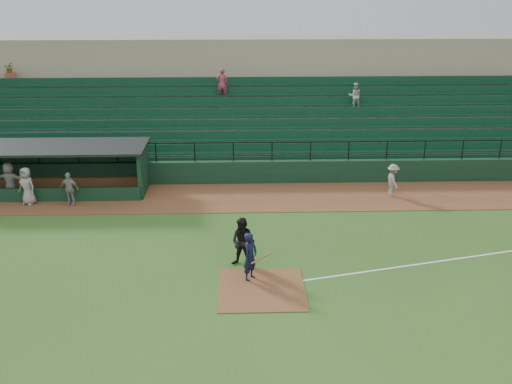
{
  "coord_description": "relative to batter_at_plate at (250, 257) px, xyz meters",
  "views": [
    {
      "loc": [
        -0.77,
        -18.7,
        10.15
      ],
      "look_at": [
        0.0,
        5.0,
        1.4
      ],
      "focal_mm": 40.78,
      "sensor_mm": 36.0,
      "label": 1
    }
  ],
  "objects": [
    {
      "name": "home_plate_dirt",
      "position": [
        0.37,
        -0.74,
        -0.89
      ],
      "size": [
        3.0,
        3.0,
        0.03
      ],
      "primitive_type": "cube",
      "color": "brown",
      "rests_on": "ground"
    },
    {
      "name": "foul_line",
      "position": [
        8.37,
        1.46,
        -0.9
      ],
      "size": [
        17.49,
        4.44,
        0.01
      ],
      "primitive_type": "cube",
      "rotation": [
        0.0,
        0.0,
        0.24
      ],
      "color": "white",
      "rests_on": "ground"
    },
    {
      "name": "batter_at_plate",
      "position": [
        0.0,
        0.0,
        0.0
      ],
      "size": [
        1.15,
        0.79,
        1.81
      ],
      "color": "black",
      "rests_on": "ground"
    },
    {
      "name": "stadium_structure",
      "position": [
        0.37,
        16.71,
        1.4
      ],
      "size": [
        38.0,
        13.08,
        6.4
      ],
      "color": "black",
      "rests_on": "ground"
    },
    {
      "name": "ground",
      "position": [
        0.37,
        0.26,
        -0.9
      ],
      "size": [
        90.0,
        90.0,
        0.0
      ],
      "primitive_type": "plane",
      "color": "#2F591C",
      "rests_on": "ground"
    },
    {
      "name": "runner",
      "position": [
        7.19,
        8.27,
        -0.07
      ],
      "size": [
        0.73,
        1.11,
        1.61
      ],
      "primitive_type": "imported",
      "rotation": [
        0.0,
        0.0,
        1.7
      ],
      "color": "gray",
      "rests_on": "warning_track"
    },
    {
      "name": "umpire",
      "position": [
        -0.24,
        1.06,
        0.05
      ],
      "size": [
        1.13,
        1.01,
        1.92
      ],
      "primitive_type": "imported",
      "rotation": [
        0.0,
        0.0,
        -0.36
      ],
      "color": "black",
      "rests_on": "ground"
    },
    {
      "name": "dugout_player_a",
      "position": [
        -8.36,
        7.5,
        -0.07
      ],
      "size": [
        1.0,
        0.58,
        1.61
      ],
      "primitive_type": "imported",
      "rotation": [
        0.0,
        0.0,
        -0.21
      ],
      "color": "#9D9893",
      "rests_on": "warning_track"
    },
    {
      "name": "dugout_player_c",
      "position": [
        -11.42,
        8.44,
        0.06
      ],
      "size": [
        1.81,
        0.87,
        1.87
      ],
      "primitive_type": "imported",
      "rotation": [
        0.0,
        0.0,
        2.95
      ],
      "color": "#A39E99",
      "rests_on": "warning_track"
    },
    {
      "name": "dugout",
      "position": [
        -9.38,
        9.81,
        0.43
      ],
      "size": [
        8.9,
        3.2,
        2.42
      ],
      "color": "black",
      "rests_on": "ground"
    },
    {
      "name": "dugout_player_b",
      "position": [
        -10.37,
        7.69,
        0.03
      ],
      "size": [
        1.05,
        0.91,
        1.81
      ],
      "primitive_type": "imported",
      "rotation": [
        0.0,
        0.0,
        -0.45
      ],
      "color": "#99948F",
      "rests_on": "warning_track"
    },
    {
      "name": "warning_track",
      "position": [
        0.37,
        8.26,
        -0.89
      ],
      "size": [
        40.0,
        4.0,
        0.03
      ],
      "primitive_type": "cube",
      "color": "brown",
      "rests_on": "ground"
    }
  ]
}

